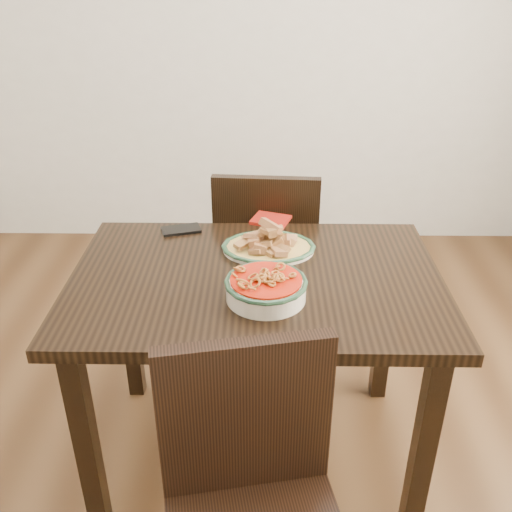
{
  "coord_description": "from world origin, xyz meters",
  "views": [
    {
      "loc": [
        0.1,
        -1.61,
        1.65
      ],
      "look_at": [
        0.08,
        -0.05,
        0.81
      ],
      "focal_mm": 40.0,
      "sensor_mm": 36.0,
      "label": 1
    }
  ],
  "objects_px": {
    "fish_plate": "(269,239)",
    "smartphone": "(181,230)",
    "chair_near": "(253,502)",
    "chair_far": "(267,254)",
    "dining_table": "(256,303)",
    "noodle_bowl": "(266,286)"
  },
  "relations": [
    {
      "from": "fish_plate",
      "to": "smartphone",
      "type": "bearing_deg",
      "value": 154.73
    },
    {
      "from": "chair_near",
      "to": "smartphone",
      "type": "height_order",
      "value": "chair_near"
    },
    {
      "from": "fish_plate",
      "to": "smartphone",
      "type": "height_order",
      "value": "fish_plate"
    },
    {
      "from": "smartphone",
      "to": "noodle_bowl",
      "type": "bearing_deg",
      "value": -72.9
    },
    {
      "from": "chair_near",
      "to": "smartphone",
      "type": "bearing_deg",
      "value": 95.52
    },
    {
      "from": "noodle_bowl",
      "to": "smartphone",
      "type": "bearing_deg",
      "value": 124.39
    },
    {
      "from": "chair_far",
      "to": "noodle_bowl",
      "type": "height_order",
      "value": "chair_far"
    },
    {
      "from": "chair_near",
      "to": "noodle_bowl",
      "type": "xyz_separation_m",
      "value": [
        0.03,
        0.5,
        0.29
      ]
    },
    {
      "from": "chair_far",
      "to": "noodle_bowl",
      "type": "distance_m",
      "value": 0.8
    },
    {
      "from": "dining_table",
      "to": "fish_plate",
      "type": "bearing_deg",
      "value": 76.63
    },
    {
      "from": "dining_table",
      "to": "fish_plate",
      "type": "xyz_separation_m",
      "value": [
        0.04,
        0.17,
        0.15
      ]
    },
    {
      "from": "chair_far",
      "to": "noodle_bowl",
      "type": "xyz_separation_m",
      "value": [
        -0.01,
        -0.74,
        0.29
      ]
    },
    {
      "from": "noodle_bowl",
      "to": "smartphone",
      "type": "relative_size",
      "value": 1.77
    },
    {
      "from": "dining_table",
      "to": "noodle_bowl",
      "type": "xyz_separation_m",
      "value": [
        0.03,
        -0.13,
        0.15
      ]
    },
    {
      "from": "fish_plate",
      "to": "dining_table",
      "type": "bearing_deg",
      "value": -103.37
    },
    {
      "from": "chair_near",
      "to": "smartphone",
      "type": "distance_m",
      "value": 1.03
    },
    {
      "from": "chair_near",
      "to": "smartphone",
      "type": "relative_size",
      "value": 6.47
    },
    {
      "from": "fish_plate",
      "to": "chair_near",
      "type": "bearing_deg",
      "value": -92.71
    },
    {
      "from": "dining_table",
      "to": "chair_near",
      "type": "xyz_separation_m",
      "value": [
        0.0,
        -0.63,
        -0.15
      ]
    },
    {
      "from": "chair_near",
      "to": "fish_plate",
      "type": "distance_m",
      "value": 0.86
    },
    {
      "from": "chair_near",
      "to": "chair_far",
      "type": "bearing_deg",
      "value": 77.55
    },
    {
      "from": "smartphone",
      "to": "chair_far",
      "type": "bearing_deg",
      "value": 25.46
    }
  ]
}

